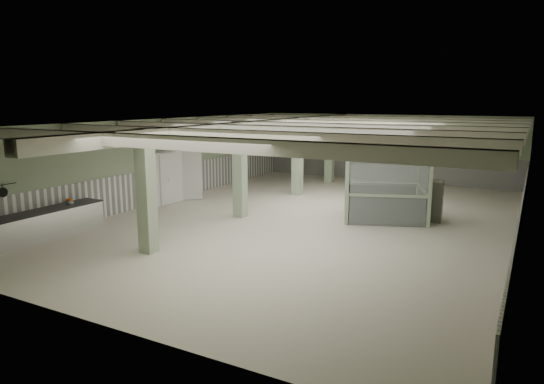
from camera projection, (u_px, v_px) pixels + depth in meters
The scene contains 30 objects.
floor at pixel (311, 219), 18.19m from camera, with size 20.00×20.00×0.00m, color beige.
ceiling at pixel (312, 122), 17.52m from camera, with size 14.00×20.00×0.02m, color beige.
wall_back at pixel (386, 148), 26.48m from camera, with size 14.00×0.02×3.60m, color #94A382.
wall_front at pixel (98, 238), 9.23m from camera, with size 14.00×0.02×3.60m, color #94A382.
wall_left at pixel (165, 160), 21.15m from camera, with size 0.02×20.00×3.60m, color #94A382.
wall_right at pixel (525, 187), 14.56m from camera, with size 0.02×20.00×3.60m, color #94A382.
wainscot_left at pixel (166, 184), 21.33m from camera, with size 0.05×19.90×1.50m, color white.
wainscot_right at pixel (520, 221), 14.77m from camera, with size 0.05×19.90×1.50m, color white.
wainscot_back at pixel (385, 167), 26.65m from camera, with size 13.90×0.05×1.50m, color white.
girder at pixel (253, 126), 18.73m from camera, with size 0.45×19.90×0.40m, color beige.
beam_a at pixel (179, 143), 11.08m from camera, with size 13.90×0.35×0.32m, color beige.
beam_b at pixel (238, 136), 13.24m from camera, with size 13.90×0.35×0.32m, color beige.
beam_c at pixel (280, 131), 15.39m from camera, with size 13.90×0.35×0.32m, color beige.
beam_d at pixel (312, 127), 17.55m from camera, with size 13.90×0.35×0.32m, color beige.
beam_e at pixel (337, 124), 19.71m from camera, with size 13.90×0.35×0.32m, color beige.
beam_f at pixel (357, 122), 21.86m from camera, with size 13.90×0.35×0.32m, color beige.
beam_g at pixel (374, 120), 24.02m from camera, with size 13.90×0.35×0.32m, color beige.
column_a at pixel (146, 192), 13.86m from camera, with size 0.42×0.42×3.60m, color #97AB8A.
column_b at pixel (240, 170), 18.17m from camera, with size 0.42×0.42×3.60m, color #97AB8A.
column_c at pixel (298, 156), 22.48m from camera, with size 0.42×0.42×3.60m, color #97AB8A.
column_d at pixel (330, 149), 25.93m from camera, with size 0.42×0.42×3.60m, color #97AB8A.
pendant_front at pixel (254, 150), 13.07m from camera, with size 0.44×0.44×0.22m, color #2A382B.
pendant_mid at pixel (330, 137), 17.82m from camera, with size 0.44×0.44×0.22m, color #2A382B.
pendant_back at pixel (371, 130), 22.13m from camera, with size 0.44×0.44×0.22m, color #2A382B.
prep_counter at pixel (28, 227), 15.14m from camera, with size 0.91×5.25×0.91m.
orange_bowl at pixel (70, 202), 16.52m from camera, with size 0.28×0.28×0.10m, color #B2B2B7.
skillet_far at pixel (3, 192), 14.66m from camera, with size 0.30×0.30×0.04m, color black.
walkin_cooler at pixel (171, 176), 21.01m from camera, with size 1.15×2.47×2.26m.
guard_booth at pixel (386, 174), 17.92m from camera, with size 3.78×3.51×2.47m.
filing_cabinet at pixel (436, 201), 17.71m from camera, with size 0.48×0.69×1.49m, color #545546.
Camera 1 is at (7.18, -16.23, 4.39)m, focal length 32.00 mm.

